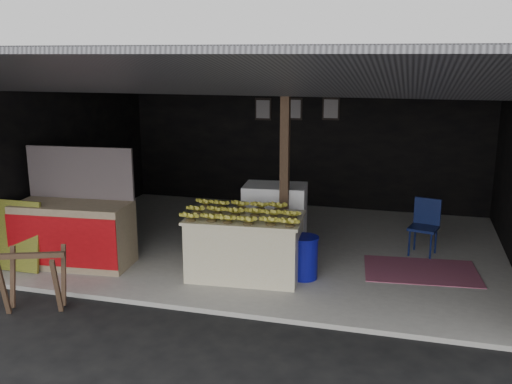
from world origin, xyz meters
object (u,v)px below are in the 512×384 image
(neighbor_stall, at_px, (74,231))
(sawhorse, at_px, (34,274))
(banana_table, at_px, (245,246))
(plastic_chair, at_px, (425,222))
(white_crate, at_px, (275,218))
(water_barrel, at_px, (304,258))

(neighbor_stall, relative_size, sawhorse, 1.98)
(banana_table, bearing_deg, sawhorse, -147.54)
(neighbor_stall, height_order, plastic_chair, neighbor_stall)
(banana_table, relative_size, plastic_chair, 1.89)
(white_crate, relative_size, water_barrel, 1.88)
(neighbor_stall, height_order, sawhorse, neighbor_stall)
(white_crate, bearing_deg, sawhorse, -135.87)
(plastic_chair, bearing_deg, water_barrel, -122.61)
(water_barrel, xyz_separation_m, plastic_chair, (1.53, 1.42, 0.21))
(neighbor_stall, distance_m, water_barrel, 3.19)
(white_crate, bearing_deg, neighbor_stall, -158.61)
(banana_table, xyz_separation_m, white_crate, (0.14, 1.08, 0.09))
(sawhorse, bearing_deg, white_crate, 28.45)
(sawhorse, height_order, plastic_chair, plastic_chair)
(banana_table, height_order, water_barrel, banana_table)
(neighbor_stall, xyz_separation_m, water_barrel, (3.17, 0.35, -0.22))
(sawhorse, distance_m, plastic_chair, 5.37)
(banana_table, height_order, neighbor_stall, neighbor_stall)
(neighbor_stall, height_order, water_barrel, neighbor_stall)
(white_crate, bearing_deg, banana_table, -103.06)
(sawhorse, xyz_separation_m, water_barrel, (2.85, 1.69, -0.12))
(banana_table, distance_m, neighbor_stall, 2.42)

